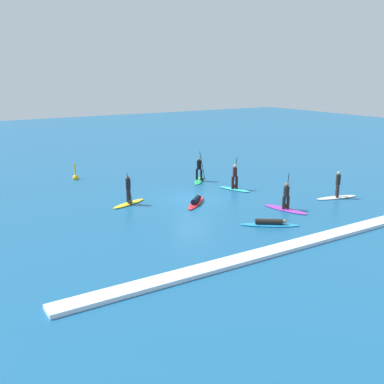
% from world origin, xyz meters
% --- Properties ---
extents(ground_plane, '(120.00, 120.00, 0.00)m').
position_xyz_m(ground_plane, '(0.00, 0.00, 0.00)').
color(ground_plane, '#195684').
rests_on(ground_plane, ground).
extents(surfer_on_yellow_board, '(2.78, 1.60, 2.11)m').
position_xyz_m(surfer_on_yellow_board, '(-4.07, 1.16, 0.48)').
color(surfer_on_yellow_board, yellow).
rests_on(surfer_on_yellow_board, ground_plane).
extents(surfer_on_purple_board, '(1.49, 3.13, 2.26)m').
position_xyz_m(surfer_on_purple_board, '(3.62, -5.10, 0.46)').
color(surfer_on_purple_board, purple).
rests_on(surfer_on_purple_board, ground_plane).
extents(surfer_on_teal_board, '(1.41, 2.62, 2.33)m').
position_xyz_m(surfer_on_teal_board, '(3.94, 0.49, 0.52)').
color(surfer_on_teal_board, '#33C6CC').
rests_on(surfer_on_teal_board, ground_plane).
extents(surfer_on_blue_board, '(3.03, 2.43, 0.38)m').
position_xyz_m(surfer_on_blue_board, '(0.80, -6.82, 0.13)').
color(surfer_on_blue_board, '#1E8CD1').
rests_on(surfer_on_blue_board, ground_plane).
extents(surfer_on_green_board, '(2.29, 2.51, 2.37)m').
position_xyz_m(surfer_on_green_board, '(3.23, 4.10, 0.53)').
color(surfer_on_green_board, '#23B266').
rests_on(surfer_on_green_board, ground_plane).
extents(surfer_on_red_board, '(2.73, 2.57, 0.46)m').
position_xyz_m(surfer_on_red_board, '(-0.34, -1.04, 0.16)').
color(surfer_on_red_board, red).
rests_on(surfer_on_red_board, ground_plane).
extents(surfer_on_white_board, '(3.17, 1.34, 1.83)m').
position_xyz_m(surfer_on_white_board, '(8.46, -4.93, 0.45)').
color(surfer_on_white_board, white).
rests_on(surfer_on_white_board, ground_plane).
extents(marker_buoy, '(0.48, 0.48, 1.42)m').
position_xyz_m(marker_buoy, '(-4.73, 9.82, 0.18)').
color(marker_buoy, yellow).
rests_on(marker_buoy, ground_plane).
extents(wave_crest, '(24.44, 0.90, 0.18)m').
position_xyz_m(wave_crest, '(0.00, -9.85, 0.09)').
color(wave_crest, white).
rests_on(wave_crest, ground_plane).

